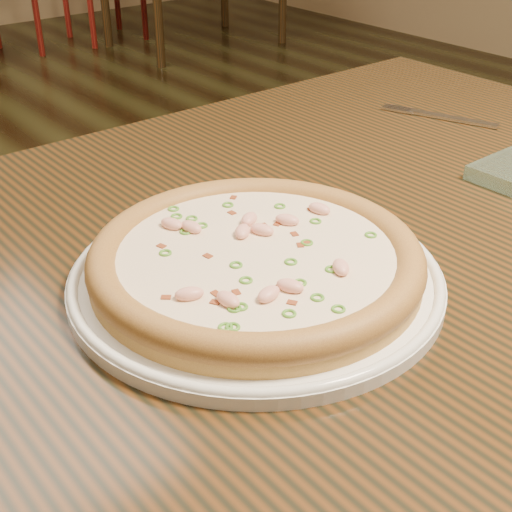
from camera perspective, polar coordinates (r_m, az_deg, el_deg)
hero_table at (r=0.81m, az=4.37°, el=-3.79°), size 1.20×0.80×0.75m
plate at (r=0.65m, az=0.00°, el=-1.61°), size 0.34×0.34×0.02m
pizza at (r=0.64m, az=-0.00°, el=-0.22°), size 0.30×0.30×0.03m
fork at (r=1.10m, az=14.73°, el=10.73°), size 0.08×0.17×0.00m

